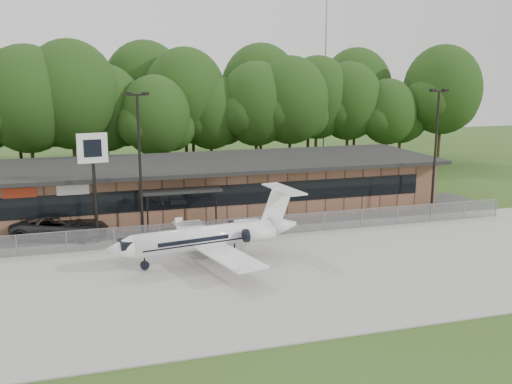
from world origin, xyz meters
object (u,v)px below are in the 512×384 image
object	(u,v)px
pole_sign	(93,160)
business_jet	(211,238)
suv	(61,226)
terminal	(194,186)

from	to	relation	value
pole_sign	business_jet	bearing A→B (deg)	-50.19
business_jet	suv	xyz separation A→B (m)	(-9.11, 7.80, -0.63)
business_jet	pole_sign	distance (m)	9.91
terminal	business_jet	bearing A→B (deg)	-95.96
terminal	pole_sign	distance (m)	11.34
terminal	pole_sign	bearing A→B (deg)	-138.35
pole_sign	suv	bearing A→B (deg)	135.03
suv	pole_sign	distance (m)	5.76
suv	pole_sign	world-z (taller)	pole_sign
suv	pole_sign	bearing A→B (deg)	-108.33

